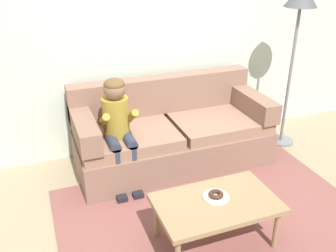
{
  "coord_description": "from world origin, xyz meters",
  "views": [
    {
      "loc": [
        -1.34,
        -2.58,
        2.21
      ],
      "look_at": [
        -0.19,
        0.45,
        0.65
      ],
      "focal_mm": 40.17,
      "sensor_mm": 36.0,
      "label": 1
    }
  ],
  "objects_px": {
    "coffee_table": "(216,206)",
    "couch": "(172,135)",
    "floor_lamp": "(299,12)",
    "person_child": "(118,123)",
    "toy_controller": "(240,185)",
    "donut": "(216,194)"
  },
  "relations": [
    {
      "from": "coffee_table",
      "to": "couch",
      "type": "bearing_deg",
      "value": 83.92
    },
    {
      "from": "floor_lamp",
      "to": "coffee_table",
      "type": "bearing_deg",
      "value": -141.11
    },
    {
      "from": "couch",
      "to": "person_child",
      "type": "bearing_deg",
      "value": -162.22
    },
    {
      "from": "coffee_table",
      "to": "toy_controller",
      "type": "relative_size",
      "value": 4.25
    },
    {
      "from": "couch",
      "to": "floor_lamp",
      "type": "bearing_deg",
      "value": -2.13
    },
    {
      "from": "toy_controller",
      "to": "floor_lamp",
      "type": "distance_m",
      "value": 1.95
    },
    {
      "from": "couch",
      "to": "person_child",
      "type": "height_order",
      "value": "person_child"
    },
    {
      "from": "coffee_table",
      "to": "toy_controller",
      "type": "bearing_deg",
      "value": 44.7
    },
    {
      "from": "donut",
      "to": "floor_lamp",
      "type": "xyz_separation_m",
      "value": [
        1.57,
        1.23,
        1.13
      ]
    },
    {
      "from": "floor_lamp",
      "to": "person_child",
      "type": "bearing_deg",
      "value": -175.87
    },
    {
      "from": "couch",
      "to": "toy_controller",
      "type": "relative_size",
      "value": 9.21
    },
    {
      "from": "donut",
      "to": "toy_controller",
      "type": "height_order",
      "value": "donut"
    },
    {
      "from": "person_child",
      "to": "donut",
      "type": "relative_size",
      "value": 9.18
    },
    {
      "from": "person_child",
      "to": "floor_lamp",
      "type": "bearing_deg",
      "value": 4.13
    },
    {
      "from": "person_child",
      "to": "toy_controller",
      "type": "height_order",
      "value": "person_child"
    },
    {
      "from": "donut",
      "to": "toy_controller",
      "type": "xyz_separation_m",
      "value": [
        0.58,
        0.55,
        -0.42
      ]
    },
    {
      "from": "person_child",
      "to": "couch",
      "type": "bearing_deg",
      "value": 17.78
    },
    {
      "from": "coffee_table",
      "to": "toy_controller",
      "type": "height_order",
      "value": "coffee_table"
    },
    {
      "from": "couch",
      "to": "coffee_table",
      "type": "relative_size",
      "value": 2.17
    },
    {
      "from": "coffee_table",
      "to": "floor_lamp",
      "type": "bearing_deg",
      "value": 38.89
    },
    {
      "from": "couch",
      "to": "donut",
      "type": "bearing_deg",
      "value": -95.56
    },
    {
      "from": "couch",
      "to": "coffee_table",
      "type": "height_order",
      "value": "couch"
    }
  ]
}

